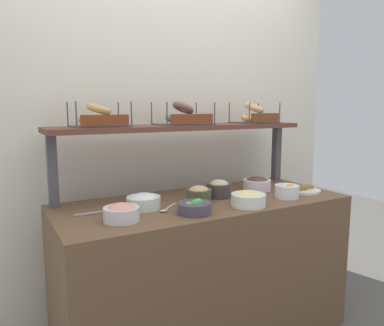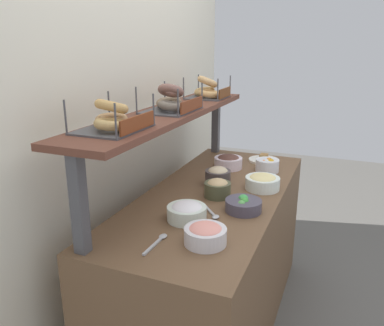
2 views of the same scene
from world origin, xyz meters
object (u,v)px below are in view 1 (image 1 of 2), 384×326
object	(u,v)px
serving_spoon_by_edge	(167,209)
bowl_fruit_salad	(287,191)
bowl_chocolate_spread	(257,184)
bowl_egg_salad	(248,198)
serving_spoon_near_plate	(98,212)
bagel_basket_poppy	(183,117)
bowl_veggie_mix	(195,207)
bagel_basket_plain	(254,116)
bagel_basket_sesame	(99,119)
bowl_lox_spread	(121,212)
bowl_tuna_salad	(219,188)
serving_plate_white	(304,190)
bowl_hummus	(199,194)
bowl_cream_cheese	(144,201)

from	to	relation	value
serving_spoon_by_edge	bowl_fruit_salad	bearing A→B (deg)	-7.91
bowl_fruit_salad	bowl_chocolate_spread	bearing A→B (deg)	96.49
bowl_egg_salad	bowl_fruit_salad	world-z (taller)	same
serving_spoon_near_plate	bagel_basket_poppy	bearing A→B (deg)	19.88
bowl_veggie_mix	bagel_basket_plain	world-z (taller)	bagel_basket_plain
bagel_basket_sesame	bagel_basket_plain	size ratio (longest dim) A/B	1.12
serving_spoon_near_plate	bagel_basket_plain	xyz separation A→B (m)	(1.17, 0.22, 0.47)
bowl_egg_salad	bagel_basket_sesame	world-z (taller)	bagel_basket_sesame
bowl_lox_spread	bagel_basket_sesame	world-z (taller)	bagel_basket_sesame
bowl_lox_spread	bowl_tuna_salad	xyz separation A→B (m)	(0.67, 0.17, 0.01)
bowl_veggie_mix	bowl_tuna_salad	distance (m)	0.38
serving_plate_white	bagel_basket_sesame	world-z (taller)	bagel_basket_sesame
bowl_hummus	bowl_lox_spread	xyz separation A→B (m)	(-0.50, -0.12, -0.01)
bowl_egg_salad	bowl_tuna_salad	bearing A→B (deg)	96.44
serving_plate_white	bagel_basket_sesame	size ratio (longest dim) A/B	0.67
bowl_lox_spread	bagel_basket_poppy	bearing A→B (deg)	36.41
bowl_lox_spread	serving_spoon_near_plate	distance (m)	0.19
serving_plate_white	bowl_hummus	bearing A→B (deg)	173.11
bowl_hummus	bagel_basket_poppy	bearing A→B (deg)	80.86
bowl_veggie_mix	bagel_basket_plain	xyz separation A→B (m)	(0.73, 0.46, 0.45)
bowl_fruit_salad	bagel_basket_poppy	bearing A→B (deg)	137.33
bowl_cream_cheese	bagel_basket_poppy	bearing A→B (deg)	33.56
serving_spoon_near_plate	bagel_basket_poppy	distance (m)	0.80
serving_spoon_near_plate	serving_spoon_by_edge	bearing A→B (deg)	-19.22
bowl_chocolate_spread	serving_plate_white	size ratio (longest dim) A/B	0.87
bowl_lox_spread	bowl_hummus	bearing A→B (deg)	13.24
serving_spoon_by_edge	bagel_basket_sesame	size ratio (longest dim) A/B	0.47
bowl_egg_salad	bagel_basket_sesame	xyz separation A→B (m)	(-0.68, 0.50, 0.43)
bowl_lox_spread	bowl_fruit_salad	bearing A→B (deg)	-2.23
bowl_lox_spread	bagel_basket_plain	bearing A→B (deg)	19.89
serving_plate_white	bowl_veggie_mix	bearing A→B (deg)	-174.24
serving_plate_white	bagel_basket_plain	distance (m)	0.61
bowl_chocolate_spread	bagel_basket_plain	bearing A→B (deg)	59.26
bowl_fruit_salad	bagel_basket_sesame	world-z (taller)	bagel_basket_sesame
serving_spoon_near_plate	bowl_chocolate_spread	bearing A→B (deg)	1.64
bagel_basket_poppy	serving_spoon_near_plate	bearing A→B (deg)	-160.12
bowl_hummus	bowl_tuna_salad	size ratio (longest dim) A/B	0.96
bagel_basket_poppy	bagel_basket_sesame	bearing A→B (deg)	177.42
bowl_chocolate_spread	bowl_veggie_mix	bearing A→B (deg)	-156.58
bowl_egg_salad	bowl_fruit_salad	distance (m)	0.32
bowl_chocolate_spread	bowl_tuna_salad	bearing A→B (deg)	-173.40
bagel_basket_sesame	serving_spoon_near_plate	bearing A→B (deg)	-109.63
bowl_cream_cheese	serving_plate_white	bearing A→B (deg)	-6.91
bowl_hummus	bowl_cream_cheese	xyz separation A→B (m)	(-0.32, 0.04, -0.01)
bowl_chocolate_spread	bowl_fruit_salad	bearing A→B (deg)	-83.51
bowl_chocolate_spread	bagel_basket_sesame	world-z (taller)	bagel_basket_sesame
bowl_hummus	bowl_lox_spread	size ratio (longest dim) A/B	0.81
bowl_chocolate_spread	serving_spoon_by_edge	size ratio (longest dim) A/B	1.25
bowl_hummus	bowl_cream_cheese	size ratio (longest dim) A/B	0.77
bowl_egg_salad	serving_spoon_near_plate	world-z (taller)	bowl_egg_salad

